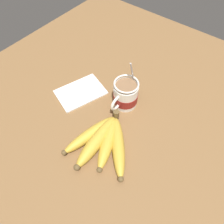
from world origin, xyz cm
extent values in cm
cube|color=brown|center=(0.00, 0.00, 1.47)|extent=(120.51, 120.51, 2.93)
cylinder|color=white|center=(-3.79, -1.73, 7.28)|extent=(8.25, 8.25, 8.69)
cylinder|color=maroon|center=(-3.79, -1.73, 6.34)|extent=(8.45, 8.45, 3.41)
torus|color=white|center=(1.27, -1.73, 7.81)|extent=(5.58, 0.90, 5.58)
cylinder|color=#846042|center=(-3.79, -1.73, 11.72)|extent=(7.05, 7.05, 0.40)
torus|color=white|center=(-3.79, -1.73, 12.68)|extent=(8.25, 8.25, 0.60)
cylinder|color=#B2B2B7|center=(-7.61, -1.73, 12.24)|extent=(5.21, 0.50, 15.76)
ellipsoid|color=#B2B2B7|center=(-5.24, -1.73, 4.43)|extent=(3.00, 2.00, 0.80)
cylinder|color=brown|center=(3.68, -0.11, 5.78)|extent=(2.00, 2.00, 3.00)
ellipsoid|color=gold|center=(14.04, -2.19, 4.72)|extent=(19.46, 7.27, 3.58)
sphere|color=brown|center=(23.41, -4.06, 4.72)|extent=(1.61, 1.61, 1.61)
ellipsoid|color=gold|center=(14.55, 1.06, 5.06)|extent=(20.21, 6.34, 4.25)
sphere|color=brown|center=(24.43, 2.11, 5.06)|extent=(1.91, 1.91, 1.91)
ellipsoid|color=gold|center=(12.82, 3.88, 4.81)|extent=(17.96, 10.62, 3.75)
sphere|color=brown|center=(21.05, 7.47, 4.81)|extent=(1.69, 1.69, 1.69)
ellipsoid|color=gold|center=(11.97, 7.11, 4.81)|extent=(17.55, 15.96, 3.77)
sphere|color=brown|center=(19.51, 13.66, 4.81)|extent=(1.69, 1.69, 1.69)
cube|color=white|center=(2.32, -17.28, 3.23)|extent=(19.60, 16.56, 0.60)
camera|label=1|loc=(36.75, 24.15, 63.22)|focal=35.00mm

